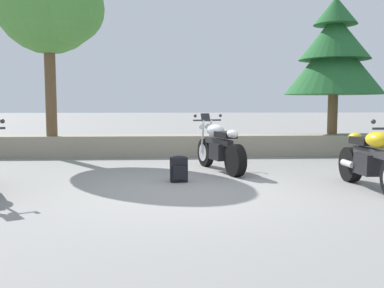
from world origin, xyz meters
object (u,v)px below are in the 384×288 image
at_px(rider_backpack, 179,168).
at_px(pine_tree_mid_left, 334,54).
at_px(motorcycle_yellow_far_right, 372,160).
at_px(motorcycle_white_centre, 219,148).
at_px(leafy_tree_far_left, 52,2).

bearing_deg(rider_backpack, pine_tree_mid_left, 42.82).
bearing_deg(motorcycle_yellow_far_right, pine_tree_mid_left, 75.47).
bearing_deg(pine_tree_mid_left, motorcycle_white_centre, -141.08).
xyz_separation_m(motorcycle_white_centre, pine_tree_mid_left, (3.50, 2.82, 2.27)).
height_order(motorcycle_yellow_far_right, pine_tree_mid_left, pine_tree_mid_left).
relative_size(motorcycle_yellow_far_right, pine_tree_mid_left, 0.55).
bearing_deg(leafy_tree_far_left, motorcycle_yellow_far_right, -36.03).
distance_m(motorcycle_yellow_far_right, rider_backpack, 3.22).
height_order(motorcycle_yellow_far_right, leafy_tree_far_left, leafy_tree_far_left).
bearing_deg(leafy_tree_far_left, rider_backpack, -49.50).
distance_m(motorcycle_white_centre, motorcycle_yellow_far_right, 3.05).
distance_m(rider_backpack, pine_tree_mid_left, 6.45).
xyz_separation_m(leafy_tree_far_left, pine_tree_mid_left, (7.44, 0.44, -1.16)).
relative_size(leafy_tree_far_left, pine_tree_mid_left, 1.28).
height_order(rider_backpack, leafy_tree_far_left, leafy_tree_far_left).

